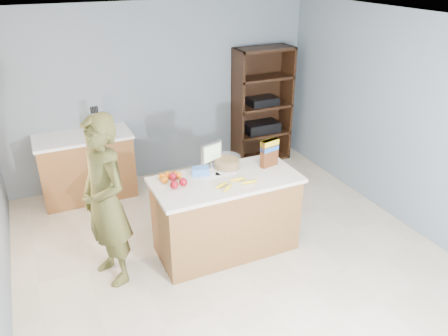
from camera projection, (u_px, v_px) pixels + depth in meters
name	position (u px, v px, depth m)	size (l,w,h in m)	color
floor	(237.00, 263.00, 4.75)	(4.50, 5.00, 0.02)	beige
walls	(240.00, 120.00, 4.03)	(4.52, 5.02, 2.51)	slate
counter_peninsula	(226.00, 217.00, 4.82)	(1.56, 0.76, 0.90)	brown
back_cabinet	(87.00, 166.00, 5.91)	(1.24, 0.62, 0.90)	brown
shelving_unit	(261.00, 107.00, 6.87)	(0.90, 0.40, 1.80)	black
person	(105.00, 202.00, 4.20)	(0.64, 0.42, 1.77)	#48451F
knife_block	(97.00, 126.00, 5.67)	(0.12, 0.10, 0.31)	tan
envelopes	(218.00, 175.00, 4.67)	(0.41, 0.21, 0.00)	white
bananas	(234.00, 183.00, 4.46)	(0.47, 0.22, 0.04)	yellow
apples	(177.00, 181.00, 4.46)	(0.19, 0.27, 0.09)	maroon
oranges	(171.00, 176.00, 4.57)	(0.24, 0.17, 0.08)	orange
blue_carton	(200.00, 171.00, 4.67)	(0.18, 0.12, 0.08)	blue
salad_bowl	(227.00, 163.00, 4.82)	(0.30, 0.30, 0.13)	#267219
tv	(212.00, 154.00, 4.79)	(0.28, 0.12, 0.28)	silver
cereal_box	(269.00, 151.00, 4.80)	(0.22, 0.12, 0.31)	#592B14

